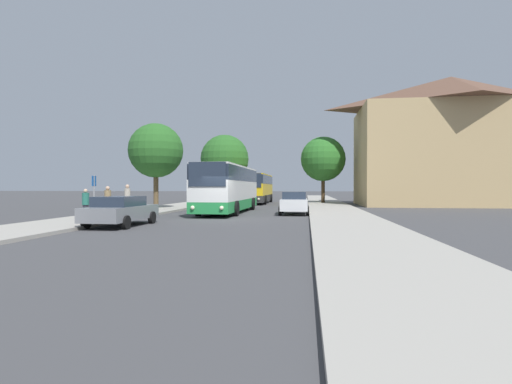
% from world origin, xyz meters
% --- Properties ---
extents(ground_plane, '(300.00, 300.00, 0.00)m').
position_xyz_m(ground_plane, '(0.00, 0.00, 0.00)').
color(ground_plane, '#424244').
rests_on(ground_plane, ground).
extents(sidewalk_left, '(4.00, 120.00, 0.15)m').
position_xyz_m(sidewalk_left, '(-7.00, 0.00, 0.07)').
color(sidewalk_left, '#A39E93').
rests_on(sidewalk_left, ground_plane).
extents(sidewalk_right, '(4.00, 120.00, 0.15)m').
position_xyz_m(sidewalk_right, '(7.00, 0.00, 0.07)').
color(sidewalk_right, '#A39E93').
rests_on(sidewalk_right, ground_plane).
extents(building_right_background, '(17.95, 10.37, 13.00)m').
position_xyz_m(building_right_background, '(19.25, 19.50, 6.50)').
color(building_right_background, tan).
rests_on(building_right_background, ground_plane).
extents(bus_front, '(2.93, 12.13, 3.38)m').
position_xyz_m(bus_front, '(-0.88, 5.91, 1.81)').
color(bus_front, '#238942').
rests_on(bus_front, ground_plane).
extents(bus_middle, '(2.88, 11.59, 3.29)m').
position_xyz_m(bus_middle, '(-0.81, 22.57, 1.76)').
color(bus_middle, '#2D2D2D').
rests_on(bus_middle, ground_plane).
extents(parked_car_left_curb, '(2.16, 4.68, 1.43)m').
position_xyz_m(parked_car_left_curb, '(-4.05, -4.69, 0.76)').
color(parked_car_left_curb, slate).
rests_on(parked_car_left_curb, ground_plane).
extents(parked_car_right_near, '(2.01, 4.03, 1.55)m').
position_xyz_m(parked_car_right_near, '(3.99, 4.53, 0.80)').
color(parked_car_right_near, silver).
rests_on(parked_car_right_near, ground_plane).
extents(bus_stop_sign, '(0.08, 0.45, 2.43)m').
position_xyz_m(bus_stop_sign, '(-7.46, -1.06, 1.66)').
color(bus_stop_sign, gray).
rests_on(bus_stop_sign, sidewalk_left).
extents(pedestrian_waiting_near, '(0.36, 0.36, 1.63)m').
position_xyz_m(pedestrian_waiting_near, '(-6.91, -2.90, 0.97)').
color(pedestrian_waiting_near, '#23232D').
rests_on(pedestrian_waiting_near, sidewalk_left).
extents(pedestrian_waiting_far, '(0.36, 0.36, 1.78)m').
position_xyz_m(pedestrian_waiting_far, '(-6.28, -1.70, 1.05)').
color(pedestrian_waiting_far, '#23232D').
rests_on(pedestrian_waiting_far, sidewalk_left).
extents(pedestrian_walking_back, '(0.36, 0.36, 1.89)m').
position_xyz_m(pedestrian_walking_back, '(-6.21, 0.64, 1.11)').
color(pedestrian_walking_back, '#23232D').
rests_on(pedestrian_walking_back, sidewalk_left).
extents(tree_left_near, '(6.31, 6.31, 8.57)m').
position_xyz_m(tree_left_near, '(-5.84, 28.56, 5.56)').
color(tree_left_near, '#47331E').
rests_on(tree_left_near, sidewalk_left).
extents(tree_left_far, '(4.42, 4.42, 6.92)m').
position_xyz_m(tree_left_far, '(-7.39, 8.41, 4.84)').
color(tree_left_far, brown).
rests_on(tree_left_far, sidewalk_left).
extents(tree_right_near, '(4.96, 4.96, 7.33)m').
position_xyz_m(tree_right_near, '(6.66, 22.14, 4.99)').
color(tree_right_near, '#47331E').
rests_on(tree_right_near, sidewalk_right).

